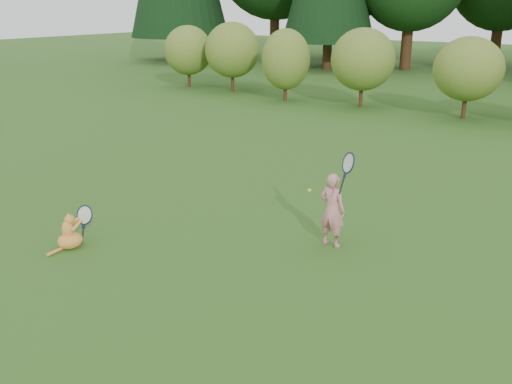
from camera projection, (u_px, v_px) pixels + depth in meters
The scene contains 5 objects.
ground at pixel (216, 247), 8.75m from camera, with size 100.00×100.00×0.00m, color #305518.
shrub_row at pixel (459, 72), 18.55m from camera, with size 28.00×3.00×2.80m, color #546820, non-canonical shape.
child at pixel (333, 209), 8.60m from camera, with size 0.68×0.46×1.73m.
cat at pixel (70, 230), 8.65m from camera, with size 0.51×0.83×0.74m.
tennis_ball at pixel (309, 190), 8.85m from camera, with size 0.06×0.06×0.06m.
Camera 1 is at (4.99, -6.34, 3.56)m, focal length 40.00 mm.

